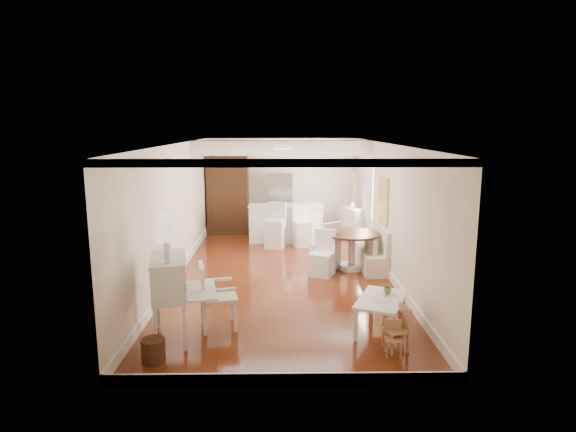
{
  "coord_description": "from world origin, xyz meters",
  "views": [
    {
      "loc": [
        -0.04,
        -9.92,
        3.17
      ],
      "look_at": [
        0.12,
        0.3,
        1.24
      ],
      "focal_mm": 30.0,
      "sensor_mm": 36.0,
      "label": 1
    }
  ],
  "objects_px": {
    "kids_chair_c": "(393,338)",
    "kids_chair_a": "(396,328)",
    "kids_table": "(381,315)",
    "dining_table": "(351,251)",
    "wicker_basket": "(153,350)",
    "slip_chair_far": "(325,244)",
    "fridge": "(292,203)",
    "slip_chair_near": "(322,253)",
    "bar_stool_right": "(302,226)",
    "sideboard": "(354,224)",
    "pantry_cabinet": "(228,195)",
    "bar_stool_left": "(275,225)",
    "gustavian_armchair": "(218,296)",
    "kids_chair_b": "(378,308)",
    "secretary_bureau": "(170,298)",
    "breakfast_counter": "(286,223)"
  },
  "relations": [
    {
      "from": "kids_chair_c",
      "to": "bar_stool_left",
      "type": "bearing_deg",
      "value": 111.25
    },
    {
      "from": "kids_table",
      "to": "bar_stool_left",
      "type": "relative_size",
      "value": 0.91
    },
    {
      "from": "slip_chair_far",
      "to": "pantry_cabinet",
      "type": "xyz_separation_m",
      "value": [
        -2.56,
        3.6,
        0.61
      ]
    },
    {
      "from": "kids_table",
      "to": "breakfast_counter",
      "type": "bearing_deg",
      "value": 103.27
    },
    {
      "from": "kids_table",
      "to": "wicker_basket",
      "type": "bearing_deg",
      "value": -164.18
    },
    {
      "from": "slip_chair_far",
      "to": "sideboard",
      "type": "height_order",
      "value": "slip_chair_far"
    },
    {
      "from": "secretary_bureau",
      "to": "wicker_basket",
      "type": "bearing_deg",
      "value": -107.93
    },
    {
      "from": "slip_chair_far",
      "to": "bar_stool_right",
      "type": "relative_size",
      "value": 0.99
    },
    {
      "from": "wicker_basket",
      "to": "slip_chair_far",
      "type": "height_order",
      "value": "slip_chair_far"
    },
    {
      "from": "secretary_bureau",
      "to": "kids_chair_a",
      "type": "relative_size",
      "value": 1.92
    },
    {
      "from": "wicker_basket",
      "to": "slip_chair_far",
      "type": "xyz_separation_m",
      "value": [
        2.74,
        4.4,
        0.37
      ]
    },
    {
      "from": "kids_chair_b",
      "to": "bar_stool_left",
      "type": "xyz_separation_m",
      "value": [
        -1.71,
        5.05,
        0.31
      ]
    },
    {
      "from": "gustavian_armchair",
      "to": "pantry_cabinet",
      "type": "relative_size",
      "value": 0.46
    },
    {
      "from": "kids_table",
      "to": "sideboard",
      "type": "relative_size",
      "value": 1.12
    },
    {
      "from": "slip_chair_far",
      "to": "kids_chair_a",
      "type": "bearing_deg",
      "value": 66.51
    },
    {
      "from": "kids_table",
      "to": "sideboard",
      "type": "bearing_deg",
      "value": 85.43
    },
    {
      "from": "gustavian_armchair",
      "to": "bar_stool_left",
      "type": "xyz_separation_m",
      "value": [
        0.84,
        5.09,
        0.07
      ]
    },
    {
      "from": "gustavian_armchair",
      "to": "dining_table",
      "type": "bearing_deg",
      "value": -52.35
    },
    {
      "from": "bar_stool_right",
      "to": "fridge",
      "type": "height_order",
      "value": "fridge"
    },
    {
      "from": "kids_table",
      "to": "kids_chair_a",
      "type": "xyz_separation_m",
      "value": [
        0.08,
        -0.65,
        0.06
      ]
    },
    {
      "from": "dining_table",
      "to": "pantry_cabinet",
      "type": "height_order",
      "value": "pantry_cabinet"
    },
    {
      "from": "kids_table",
      "to": "kids_chair_b",
      "type": "distance_m",
      "value": 0.23
    },
    {
      "from": "slip_chair_near",
      "to": "dining_table",
      "type": "bearing_deg",
      "value": 57.66
    },
    {
      "from": "kids_chair_c",
      "to": "slip_chair_near",
      "type": "bearing_deg",
      "value": 106.11
    },
    {
      "from": "gustavian_armchair",
      "to": "bar_stool_left",
      "type": "bearing_deg",
      "value": -22.5
    },
    {
      "from": "sideboard",
      "to": "gustavian_armchair",
      "type": "bearing_deg",
      "value": -135.87
    },
    {
      "from": "breakfast_counter",
      "to": "sideboard",
      "type": "xyz_separation_m",
      "value": [
        1.9,
        0.11,
        -0.05
      ]
    },
    {
      "from": "kids_table",
      "to": "dining_table",
      "type": "height_order",
      "value": "dining_table"
    },
    {
      "from": "secretary_bureau",
      "to": "breakfast_counter",
      "type": "height_order",
      "value": "secretary_bureau"
    },
    {
      "from": "slip_chair_far",
      "to": "breakfast_counter",
      "type": "distance_m",
      "value": 2.66
    },
    {
      "from": "bar_stool_left",
      "to": "pantry_cabinet",
      "type": "distance_m",
      "value": 2.35
    },
    {
      "from": "gustavian_armchair",
      "to": "pantry_cabinet",
      "type": "bearing_deg",
      "value": -8.38
    },
    {
      "from": "kids_table",
      "to": "fridge",
      "type": "bearing_deg",
      "value": 99.77
    },
    {
      "from": "kids_chair_c",
      "to": "breakfast_counter",
      "type": "height_order",
      "value": "breakfast_counter"
    },
    {
      "from": "kids_chair_a",
      "to": "sideboard",
      "type": "relative_size",
      "value": 0.69
    },
    {
      "from": "kids_chair_c",
      "to": "dining_table",
      "type": "distance_m",
      "value": 4.12
    },
    {
      "from": "kids_chair_c",
      "to": "kids_chair_a",
      "type": "bearing_deg",
      "value": 70.07
    },
    {
      "from": "dining_table",
      "to": "wicker_basket",
      "type": "bearing_deg",
      "value": -127.89
    },
    {
      "from": "wicker_basket",
      "to": "slip_chair_near",
      "type": "bearing_deg",
      "value": 55.54
    },
    {
      "from": "kids_table",
      "to": "kids_chair_c",
      "type": "relative_size",
      "value": 2.17
    },
    {
      "from": "kids_table",
      "to": "pantry_cabinet",
      "type": "height_order",
      "value": "pantry_cabinet"
    },
    {
      "from": "fridge",
      "to": "kids_chair_c",
      "type": "bearing_deg",
      "value": -81.1
    },
    {
      "from": "kids_chair_c",
      "to": "bar_stool_right",
      "type": "relative_size",
      "value": 0.46
    },
    {
      "from": "kids_chair_a",
      "to": "fridge",
      "type": "distance_m",
      "value": 7.82
    },
    {
      "from": "slip_chair_near",
      "to": "pantry_cabinet",
      "type": "distance_m",
      "value": 4.89
    },
    {
      "from": "slip_chair_near",
      "to": "fridge",
      "type": "xyz_separation_m",
      "value": [
        -0.54,
        4.16,
        0.41
      ]
    },
    {
      "from": "kids_chair_a",
      "to": "slip_chair_near",
      "type": "height_order",
      "value": "slip_chair_near"
    },
    {
      "from": "slip_chair_far",
      "to": "bar_stool_right",
      "type": "height_order",
      "value": "bar_stool_right"
    },
    {
      "from": "breakfast_counter",
      "to": "bar_stool_left",
      "type": "relative_size",
      "value": 1.72
    },
    {
      "from": "bar_stool_right",
      "to": "slip_chair_far",
      "type": "bearing_deg",
      "value": -93.66
    }
  ]
}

